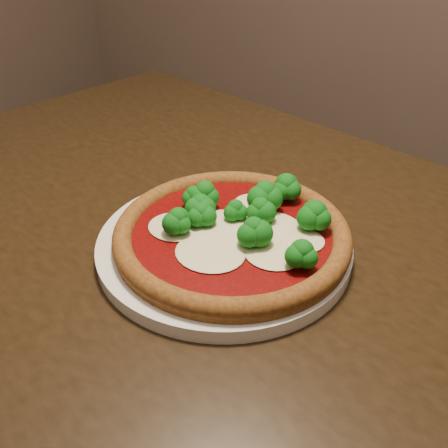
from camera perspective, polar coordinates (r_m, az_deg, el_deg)
The scene contains 3 objects.
dining_table at distance 0.73m, azimuth 0.63°, elevation -7.36°, with size 1.42×1.05×0.75m.
plate at distance 0.64m, azimuth -0.00°, elevation -2.31°, with size 0.32×0.32×0.02m, color white.
pizza at distance 0.62m, azimuth 1.24°, elevation -0.59°, with size 0.30×0.30×0.06m.
Camera 1 is at (0.34, -0.31, 1.14)m, focal length 40.00 mm.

